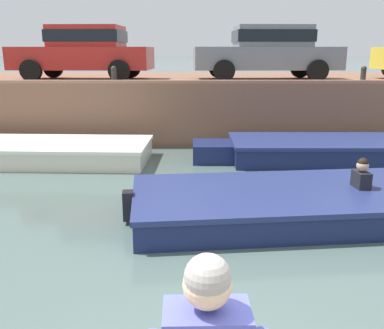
% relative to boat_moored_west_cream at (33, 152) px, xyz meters
% --- Properties ---
extents(ground_plane, '(400.00, 400.00, 0.00)m').
position_rel_boat_moored_west_cream_xyz_m(ground_plane, '(3.78, -3.12, -0.24)').
color(ground_plane, '#4C605B').
extents(far_quay_wall, '(60.00, 6.00, 1.73)m').
position_rel_boat_moored_west_cream_xyz_m(far_quay_wall, '(3.78, 4.54, 0.63)').
color(far_quay_wall, brown).
rests_on(far_quay_wall, ground).
extents(far_wall_coping, '(60.00, 0.24, 0.08)m').
position_rel_boat_moored_west_cream_xyz_m(far_wall_coping, '(3.78, 1.66, 1.53)').
color(far_wall_coping, '#9F6C52').
rests_on(far_wall_coping, far_quay_wall).
extents(boat_moored_west_cream, '(6.02, 2.15, 0.48)m').
position_rel_boat_moored_west_cream_xyz_m(boat_moored_west_cream, '(0.00, 0.00, 0.00)').
color(boat_moored_west_cream, silver).
rests_on(boat_moored_west_cream, ground).
extents(boat_moored_central_navy, '(5.74, 1.92, 0.52)m').
position_rel_boat_moored_west_cream_xyz_m(boat_moored_central_navy, '(6.90, 0.11, 0.02)').
color(boat_moored_central_navy, navy).
rests_on(boat_moored_central_navy, ground).
extents(motorboat_passing, '(6.81, 2.72, 0.94)m').
position_rel_boat_moored_west_cream_xyz_m(motorboat_passing, '(5.91, -3.46, -0.01)').
color(motorboat_passing, navy).
rests_on(motorboat_passing, ground).
extents(car_left_inner_red, '(4.09, 2.05, 1.54)m').
position_rel_boat_moored_west_cream_xyz_m(car_left_inner_red, '(0.62, 3.12, 2.33)').
color(car_left_inner_red, '#B2231E').
rests_on(car_left_inner_red, far_quay_wall).
extents(car_centre_grey, '(4.26, 2.03, 1.54)m').
position_rel_boat_moored_west_cream_xyz_m(car_centre_grey, '(6.01, 3.12, 2.33)').
color(car_centre_grey, slate).
rests_on(car_centre_grey, far_quay_wall).
extents(mooring_bollard_mid, '(0.15, 0.15, 0.45)m').
position_rel_boat_moored_west_cream_xyz_m(mooring_bollard_mid, '(1.69, 1.79, 1.73)').
color(mooring_bollard_mid, '#2D2B28').
rests_on(mooring_bollard_mid, far_quay_wall).
extents(mooring_bollard_east, '(0.15, 0.15, 0.45)m').
position_rel_boat_moored_west_cream_xyz_m(mooring_bollard_east, '(8.37, 1.79, 1.73)').
color(mooring_bollard_east, '#2D2B28').
rests_on(mooring_bollard_east, far_quay_wall).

